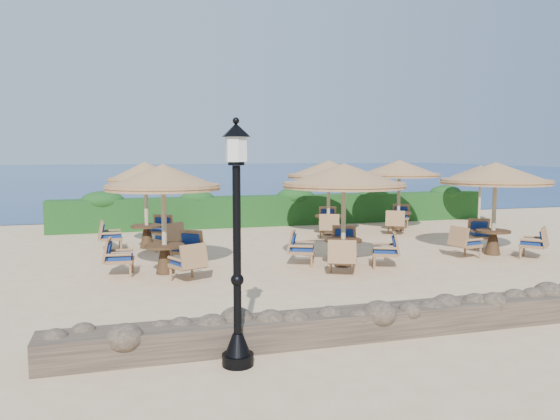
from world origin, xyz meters
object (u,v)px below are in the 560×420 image
(cafe_set_0, at_px, (163,195))
(cafe_set_4, at_px, (329,178))
(cafe_set_2, at_px, (495,186))
(cafe_set_5, at_px, (399,176))
(cafe_set_3, at_px, (146,191))
(lamp_post, at_px, (237,254))
(extra_parasol, at_px, (481,171))
(cafe_set_1, at_px, (344,193))

(cafe_set_0, distance_m, cafe_set_4, 7.74)
(cafe_set_0, xyz_separation_m, cafe_set_4, (6.08, 4.78, 0.13))
(cafe_set_2, distance_m, cafe_set_5, 5.11)
(cafe_set_3, bearing_deg, cafe_set_0, -86.07)
(lamp_post, bearing_deg, extra_parasol, 43.60)
(lamp_post, xyz_separation_m, extra_parasol, (12.60, 12.00, 0.62))
(cafe_set_5, bearing_deg, cafe_set_4, -175.46)
(cafe_set_1, height_order, cafe_set_3, same)
(lamp_post, height_order, cafe_set_0, lamp_post)
(extra_parasol, height_order, cafe_set_0, cafe_set_0)
(cafe_set_2, height_order, cafe_set_4, same)
(extra_parasol, height_order, cafe_set_2, cafe_set_2)
(cafe_set_3, height_order, cafe_set_5, same)
(lamp_post, height_order, cafe_set_4, lamp_post)
(extra_parasol, distance_m, cafe_set_1, 10.69)
(cafe_set_0, height_order, cafe_set_1, same)
(cafe_set_0, xyz_separation_m, cafe_set_5, (8.98, 5.01, 0.14))
(cafe_set_0, bearing_deg, cafe_set_4, 38.17)
(cafe_set_5, bearing_deg, cafe_set_3, -172.47)
(lamp_post, height_order, cafe_set_5, lamp_post)
(cafe_set_4, bearing_deg, cafe_set_1, -107.11)
(extra_parasol, relative_size, cafe_set_5, 0.81)
(extra_parasol, bearing_deg, cafe_set_0, -155.94)
(lamp_post, xyz_separation_m, cafe_set_4, (5.55, 10.92, 0.48))
(lamp_post, relative_size, cafe_set_1, 1.05)
(cafe_set_3, relative_size, cafe_set_5, 0.93)
(cafe_set_1, relative_size, cafe_set_2, 1.03)
(lamp_post, xyz_separation_m, cafe_set_0, (-0.53, 6.14, 0.35))
(cafe_set_2, bearing_deg, cafe_set_5, 93.11)
(cafe_set_0, bearing_deg, lamp_post, -85.04)
(lamp_post, height_order, extra_parasol, lamp_post)
(cafe_set_0, relative_size, cafe_set_5, 0.94)
(cafe_set_0, xyz_separation_m, cafe_set_2, (9.26, -0.09, 0.07))
(extra_parasol, bearing_deg, lamp_post, -136.40)
(cafe_set_2, bearing_deg, cafe_set_4, 123.08)
(cafe_set_0, bearing_deg, cafe_set_2, -0.58)
(cafe_set_0, bearing_deg, extra_parasol, 24.06)
(cafe_set_3, relative_size, cafe_set_4, 0.94)
(lamp_post, bearing_deg, cafe_set_4, 63.06)
(cafe_set_1, xyz_separation_m, cafe_set_5, (4.49, 5.42, 0.14))
(cafe_set_1, bearing_deg, cafe_set_5, 50.32)
(lamp_post, bearing_deg, cafe_set_2, 34.71)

